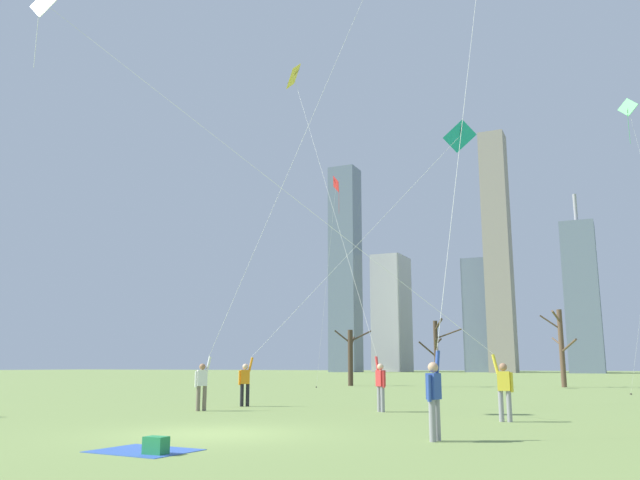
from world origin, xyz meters
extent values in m
plane|color=#7A934C|center=(0.00, 0.00, 0.00)|extent=(400.00, 400.00, 0.00)
cylinder|color=gray|center=(5.07, 0.54, 0.42)|extent=(0.14, 0.14, 0.85)
cylinder|color=gray|center=(5.11, 0.76, 0.42)|extent=(0.14, 0.14, 0.85)
cube|color=#2D4CA5|center=(5.09, 0.65, 1.12)|extent=(0.26, 0.37, 0.54)
sphere|color=tan|center=(5.09, 0.65, 1.51)|extent=(0.22, 0.22, 0.22)
cylinder|color=#2D4CA5|center=(5.05, 0.45, 1.09)|extent=(0.09, 0.09, 0.55)
cylinder|color=#2D4CA5|center=(5.13, 0.86, 1.59)|extent=(0.13, 0.22, 0.56)
cylinder|color=silver|center=(5.70, 4.39, 11.76)|extent=(1.14, 7.07, 19.82)
cylinder|color=gray|center=(5.78, 6.11, 0.42)|extent=(0.14, 0.14, 0.85)
cylinder|color=gray|center=(5.56, 6.10, 0.42)|extent=(0.14, 0.14, 0.85)
cube|color=yellow|center=(5.67, 6.11, 1.12)|extent=(0.35, 0.21, 0.54)
sphere|color=#9E7051|center=(5.67, 6.11, 1.51)|extent=(0.22, 0.22, 0.22)
cylinder|color=yellow|center=(5.88, 6.11, 1.09)|extent=(0.09, 0.09, 0.55)
cylinder|color=yellow|center=(5.46, 6.10, 1.59)|extent=(0.21, 0.10, 0.56)
cube|color=white|center=(-9.40, 2.27, 14.57)|extent=(1.53, 0.45, 1.46)
cylinder|color=black|center=(-9.40, 2.27, 14.57)|extent=(0.12, 0.40, 0.93)
cylinder|color=white|center=(-9.34, 2.04, 12.97)|extent=(0.02, 0.02, 2.11)
cylinder|color=silver|center=(-1.97, 4.18, 8.21)|extent=(14.87, 3.85, 12.74)
cylinder|color=#726656|center=(-4.75, 6.18, 0.42)|extent=(0.14, 0.14, 0.85)
cylinder|color=#726656|center=(-4.60, 6.34, 0.42)|extent=(0.14, 0.14, 0.85)
cube|color=white|center=(-4.67, 6.26, 1.12)|extent=(0.38, 0.39, 0.54)
sphere|color=#9E7051|center=(-4.67, 6.26, 1.51)|extent=(0.22, 0.22, 0.22)
cylinder|color=white|center=(-4.81, 6.11, 1.09)|extent=(0.09, 0.09, 0.55)
cylinder|color=white|center=(-4.53, 6.42, 1.59)|extent=(0.20, 0.21, 0.56)
cylinder|color=silver|center=(-1.70, 8.45, 10.58)|extent=(5.68, 4.08, 17.47)
cylinder|color=gray|center=(1.26, 8.35, 0.42)|extent=(0.14, 0.14, 0.85)
cylinder|color=gray|center=(1.09, 8.49, 0.42)|extent=(0.14, 0.14, 0.85)
cube|color=red|center=(1.18, 8.42, 1.12)|extent=(0.39, 0.37, 0.54)
sphere|color=beige|center=(1.18, 8.42, 1.51)|extent=(0.22, 0.22, 0.22)
cylinder|color=red|center=(1.34, 8.29, 1.09)|extent=(0.09, 0.09, 0.55)
cylinder|color=red|center=(1.01, 8.56, 1.59)|extent=(0.21, 0.20, 0.56)
cube|color=yellow|center=(-4.54, 12.84, 15.29)|extent=(0.74, 1.52, 1.50)
cylinder|color=black|center=(-4.54, 12.84, 15.29)|extent=(0.41, 0.52, 0.90)
cylinder|color=silver|center=(-1.76, 10.70, 8.57)|extent=(5.57, 4.30, 13.45)
cylinder|color=black|center=(-4.70, 8.99, 0.42)|extent=(0.14, 0.14, 0.85)
cylinder|color=black|center=(-4.52, 9.12, 0.42)|extent=(0.14, 0.14, 0.85)
cube|color=orange|center=(-4.61, 9.06, 1.12)|extent=(0.39, 0.36, 0.54)
sphere|color=beige|center=(-4.61, 9.06, 1.51)|extent=(0.22, 0.22, 0.22)
cylinder|color=orange|center=(-4.78, 8.93, 1.09)|extent=(0.09, 0.09, 0.55)
cylinder|color=orange|center=(-4.44, 9.18, 1.59)|extent=(0.22, 0.19, 0.56)
cube|color=teal|center=(2.95, 14.65, 11.68)|extent=(1.47, 0.48, 1.39)
cylinder|color=black|center=(2.95, 14.65, 11.68)|extent=(0.32, 0.43, 0.86)
cylinder|color=silver|center=(-0.74, 11.91, 6.76)|extent=(7.40, 5.48, 9.85)
cylinder|color=#3F3833|center=(9.09, 26.58, 0.04)|extent=(0.10, 0.10, 0.08)
cube|color=red|center=(-9.23, 28.94, 14.64)|extent=(0.82, 1.01, 1.16)
cylinder|color=black|center=(-9.23, 28.94, 14.64)|extent=(0.22, 0.45, 0.70)
cylinder|color=red|center=(-9.11, 29.20, 13.34)|extent=(0.02, 0.02, 1.76)
cylinder|color=silver|center=(-10.23, 29.40, 7.34)|extent=(2.02, 0.94, 14.60)
cylinder|color=#3F3833|center=(-11.24, 29.86, 0.04)|extent=(0.10, 0.10, 0.08)
cube|color=green|center=(10.22, 24.87, 15.69)|extent=(1.05, 0.72, 1.21)
cylinder|color=black|center=(10.22, 24.87, 15.69)|extent=(0.11, 0.30, 0.78)
cylinder|color=green|center=(10.17, 24.70, 14.37)|extent=(0.02, 0.02, 1.73)
cube|color=#3359B2|center=(0.61, -3.10, 0.01)|extent=(1.90, 1.53, 0.01)
cube|color=#268C4C|center=(1.11, -3.40, 0.16)|extent=(0.40, 0.28, 0.30)
cylinder|color=brown|center=(4.85, 38.27, 2.83)|extent=(0.37, 0.37, 5.67)
cylinder|color=brown|center=(4.18, 38.07, 4.74)|extent=(1.45, 0.53, 1.11)
cylinder|color=brown|center=(4.52, 38.61, 3.31)|extent=(0.79, 0.82, 0.68)
cylinder|color=brown|center=(5.41, 37.51, 2.98)|extent=(1.29, 1.66, 0.98)
cylinder|color=brown|center=(4.85, 39.02, 3.88)|extent=(0.13, 1.54, 0.65)
cylinder|color=brown|center=(4.68, 37.42, 5.13)|extent=(0.50, 1.77, 0.79)
cylinder|color=#423326|center=(-10.62, 34.93, 2.17)|extent=(0.40, 0.40, 4.34)
cylinder|color=#423326|center=(-11.20, 34.71, 3.81)|extent=(1.28, 0.59, 1.09)
cylinder|color=#423326|center=(-10.80, 35.75, 3.37)|extent=(0.51, 1.75, 1.04)
cylinder|color=#423326|center=(-9.99, 35.56, 3.87)|extent=(1.40, 1.39, 0.95)
cylinder|color=#423326|center=(-3.85, 35.37, 2.45)|extent=(0.32, 0.32, 4.90)
cylinder|color=#423326|center=(-2.87, 35.53, 3.91)|extent=(2.00, 0.43, 0.81)
cylinder|color=#423326|center=(-3.60, 34.37, 3.14)|extent=(0.65, 2.09, 0.80)
cylinder|color=#423326|center=(-3.78, 35.89, 3.35)|extent=(0.30, 1.11, 0.58)
cylinder|color=#423326|center=(-3.47, 34.88, 4.57)|extent=(0.94, 1.15, 0.90)
cylinder|color=#423326|center=(-4.43, 35.10, 2.77)|extent=(1.29, 0.69, 1.21)
cube|color=slate|center=(-22.47, 149.99, 13.94)|extent=(6.46, 7.96, 27.87)
cube|color=slate|center=(2.41, 135.15, 16.01)|extent=(6.94, 8.01, 32.02)
cylinder|color=#99999E|center=(2.41, 135.15, 35.34)|extent=(0.80, 0.80, 6.64)
cube|color=slate|center=(-53.46, 138.05, 26.25)|extent=(6.92, 6.35, 52.51)
cube|color=#B2B2B7|center=(-46.34, 153.53, 15.44)|extent=(7.99, 11.60, 30.88)
cube|color=gray|center=(-15.07, 137.82, 28.01)|extent=(5.79, 5.98, 56.01)
camera|label=1|loc=(8.72, -13.00, 1.54)|focal=36.19mm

